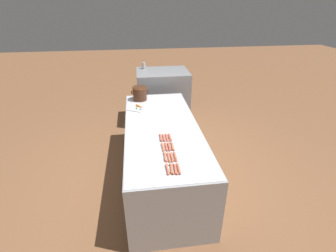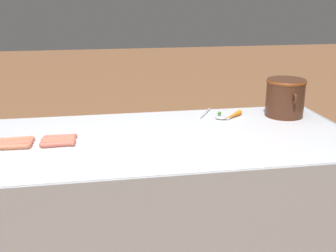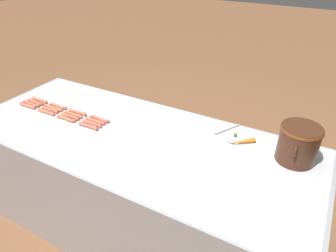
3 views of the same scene
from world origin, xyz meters
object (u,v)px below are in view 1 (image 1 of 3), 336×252
hot_dog_4 (172,169)px  hot_dog_8 (175,169)px  hot_dog_1 (165,157)px  hot_dog_3 (161,138)px  hot_dog_10 (169,147)px  hot_dog_2 (163,147)px  hot_dog_12 (179,169)px  back_cabinet (163,97)px  hot_dog_7 (164,138)px  bean_pot (140,93)px  hot_dog_11 (167,137)px  hot_dog_14 (173,146)px  carrot (140,107)px  hot_dog_13 (175,157)px  hot_dog_6 (166,147)px  hot_dog_9 (172,157)px  hot_dog_0 (167,169)px  hot_dog_15 (170,137)px  soda_can (144,66)px  hot_dog_5 (169,157)px  serving_spoon (139,109)px

hot_dog_4 → hot_dog_8: bearing=-11.4°
hot_dog_1 → hot_dog_3: 0.40m
hot_dog_4 → hot_dog_10: same height
hot_dog_2 → hot_dog_12: same height
back_cabinet → hot_dog_4: size_ratio=6.28×
hot_dog_7 → bean_pot: size_ratio=0.59×
hot_dog_7 → hot_dog_12: size_ratio=1.00×
hot_dog_11 → hot_dog_14: bearing=-79.9°
back_cabinet → carrot: (-0.48, -1.19, 0.32)m
hot_dog_3 → hot_dog_13: 0.42m
back_cabinet → hot_dog_14: (-0.16, -2.35, 0.31)m
hot_dog_1 → hot_dog_10: (0.07, 0.19, 0.00)m
hot_dog_7 → hot_dog_14: 0.21m
hot_dog_4 → hot_dog_6: size_ratio=1.00×
hot_dog_9 → hot_dog_10: bearing=89.5°
hot_dog_0 → hot_dog_15: bearing=79.5°
hot_dog_0 → hot_dog_4: size_ratio=1.00×
hot_dog_1 → hot_dog_2: same height
hot_dog_4 → soda_can: size_ratio=1.33×
hot_dog_11 → hot_dog_9: bearing=-90.3°
hot_dog_1 → hot_dog_6: same height
hot_dog_12 → hot_dog_14: (0.00, 0.40, 0.00)m
back_cabinet → hot_dog_5: 2.58m
hot_dog_11 → soda_can: bearing=93.5°
hot_dog_9 → hot_dog_14: same height
hot_dog_10 → serving_spoon: bearing=106.0°
hot_dog_10 → hot_dog_7: bearing=100.1°
back_cabinet → hot_dog_15: 2.18m
hot_dog_8 → hot_dog_12: size_ratio=1.00×
hot_dog_5 → hot_dog_14: same height
hot_dog_1 → hot_dog_6: (0.04, 0.19, 0.00)m
hot_dog_0 → hot_dog_11: 0.60m
hot_dog_8 → hot_dog_11: 0.60m
hot_dog_14 → bean_pot: bearing=101.7°
hot_dog_15 → bean_pot: 1.32m
hot_dog_7 → hot_dog_8: same height
hot_dog_4 → hot_dog_12: 0.07m
hot_dog_6 → soda_can: size_ratio=1.34×
hot_dog_2 → hot_dog_13: 0.23m
hot_dog_9 → soda_can: bearing=92.9°
bean_pot → hot_dog_10: bearing=-79.6°
hot_dog_12 → hot_dog_8: bearing=-176.3°
hot_dog_2 → hot_dog_7: size_ratio=1.00×
hot_dog_6 → hot_dog_7: bearing=90.8°
hot_dog_15 → hot_dog_13: bearing=-90.1°
hot_dog_6 → serving_spoon: hot_dog_6 is taller
hot_dog_4 → hot_dog_7: (-0.00, 0.60, 0.00)m
soda_can → hot_dog_15: bearing=-85.7°
hot_dog_1 → carrot: bearing=98.9°
hot_dog_1 → hot_dog_11: same height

